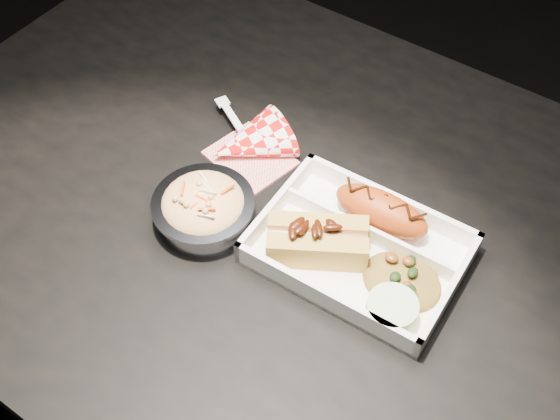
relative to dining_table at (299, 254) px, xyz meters
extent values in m
cube|color=black|center=(0.00, 0.00, 0.08)|extent=(1.20, 0.80, 0.03)
cylinder|color=black|center=(-0.55, 0.35, -0.30)|extent=(0.05, 0.05, 0.72)
cube|color=white|center=(0.10, -0.02, 0.09)|extent=(0.26, 0.19, 0.01)
cube|color=white|center=(0.09, 0.07, 0.11)|extent=(0.25, 0.02, 0.04)
cube|color=white|center=(0.10, -0.10, 0.11)|extent=(0.25, 0.02, 0.04)
cube|color=white|center=(-0.02, -0.02, 0.11)|extent=(0.01, 0.18, 0.04)
cube|color=white|center=(0.22, -0.01, 0.11)|extent=(0.01, 0.18, 0.04)
cube|color=white|center=(0.10, 0.01, 0.11)|extent=(0.23, 0.01, 0.03)
ellipsoid|color=#AA4011|center=(0.09, 0.04, 0.12)|extent=(0.13, 0.06, 0.05)
cube|color=gold|center=(0.06, -0.06, 0.12)|extent=(0.12, 0.08, 0.04)
cube|color=gold|center=(0.04, -0.03, 0.12)|extent=(0.12, 0.08, 0.04)
cylinder|color=brown|center=(0.05, -0.04, 0.13)|extent=(0.12, 0.08, 0.03)
ellipsoid|color=olive|center=(0.16, -0.02, 0.11)|extent=(0.10, 0.08, 0.03)
cylinder|color=beige|center=(0.17, -0.07, 0.11)|extent=(0.06, 0.06, 0.03)
cylinder|color=silver|center=(-0.10, -0.08, 0.11)|extent=(0.12, 0.12, 0.04)
cylinder|color=silver|center=(-0.10, -0.08, 0.13)|extent=(0.13, 0.13, 0.01)
ellipsoid|color=beige|center=(-0.10, -0.08, 0.13)|extent=(0.11, 0.11, 0.04)
cube|color=red|center=(-0.11, 0.04, 0.09)|extent=(0.13, 0.11, 0.00)
cone|color=red|center=(-0.12, 0.05, 0.11)|extent=(0.14, 0.14, 0.10)
cube|color=white|center=(-0.17, 0.08, 0.11)|extent=(0.06, 0.04, 0.00)
cube|color=white|center=(-0.20, 0.10, 0.11)|extent=(0.02, 0.02, 0.00)
camera|label=1|loc=(0.30, -0.48, 0.82)|focal=45.00mm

